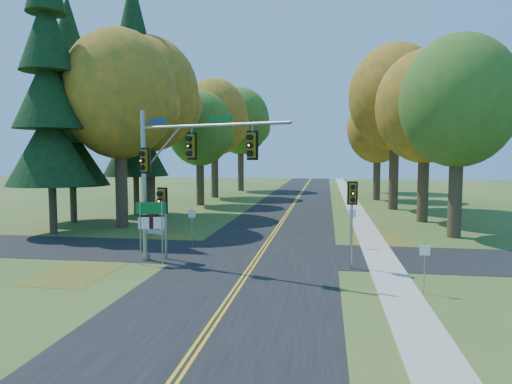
# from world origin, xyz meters

# --- Properties ---
(ground) EXTENTS (160.00, 160.00, 0.00)m
(ground) POSITION_xyz_m (0.00, 0.00, 0.00)
(ground) COLOR #2B501C
(ground) RESTS_ON ground
(road_main) EXTENTS (8.00, 160.00, 0.02)m
(road_main) POSITION_xyz_m (0.00, 0.00, 0.01)
(road_main) COLOR black
(road_main) RESTS_ON ground
(road_cross) EXTENTS (60.00, 6.00, 0.02)m
(road_cross) POSITION_xyz_m (0.00, 2.00, 0.01)
(road_cross) COLOR black
(road_cross) RESTS_ON ground
(centerline_left) EXTENTS (0.10, 160.00, 0.01)m
(centerline_left) POSITION_xyz_m (-0.10, 0.00, 0.03)
(centerline_left) COLOR gold
(centerline_left) RESTS_ON road_main
(centerline_right) EXTENTS (0.10, 160.00, 0.01)m
(centerline_right) POSITION_xyz_m (0.10, 0.00, 0.03)
(centerline_right) COLOR gold
(centerline_right) RESTS_ON road_main
(sidewalk_east) EXTENTS (1.60, 160.00, 0.06)m
(sidewalk_east) POSITION_xyz_m (6.20, 0.00, 0.03)
(sidewalk_east) COLOR #9E998E
(sidewalk_east) RESTS_ON ground
(leaf_patch_w_near) EXTENTS (4.00, 6.00, 0.00)m
(leaf_patch_w_near) POSITION_xyz_m (-6.50, 4.00, 0.01)
(leaf_patch_w_near) COLOR brown
(leaf_patch_w_near) RESTS_ON ground
(leaf_patch_e) EXTENTS (3.50, 8.00, 0.00)m
(leaf_patch_e) POSITION_xyz_m (6.80, 6.00, 0.01)
(leaf_patch_e) COLOR brown
(leaf_patch_e) RESTS_ON ground
(leaf_patch_w_far) EXTENTS (3.00, 5.00, 0.00)m
(leaf_patch_w_far) POSITION_xyz_m (-7.50, -3.00, 0.01)
(leaf_patch_w_far) COLOR brown
(leaf_patch_w_far) RESTS_ON ground
(tree_w_a) EXTENTS (8.00, 8.00, 14.15)m
(tree_w_a) POSITION_xyz_m (-11.13, 9.38, 9.49)
(tree_w_a) COLOR #38281C
(tree_w_a) RESTS_ON ground
(tree_e_a) EXTENTS (7.20, 7.20, 12.73)m
(tree_e_a) POSITION_xyz_m (11.57, 8.77, 8.53)
(tree_e_a) COLOR #38281C
(tree_e_a) RESTS_ON ground
(tree_w_b) EXTENTS (8.60, 8.60, 15.38)m
(tree_w_b) POSITION_xyz_m (-11.72, 16.29, 10.37)
(tree_w_b) COLOR #38281C
(tree_w_b) RESTS_ON ground
(tree_e_b) EXTENTS (7.60, 7.60, 13.33)m
(tree_e_b) POSITION_xyz_m (10.97, 15.58, 8.90)
(tree_e_b) COLOR #38281C
(tree_e_b) RESTS_ON ground
(tree_w_c) EXTENTS (6.80, 6.80, 11.91)m
(tree_w_c) POSITION_xyz_m (-9.54, 24.47, 7.94)
(tree_w_c) COLOR #38281C
(tree_w_c) RESTS_ON ground
(tree_e_c) EXTENTS (8.80, 8.80, 15.79)m
(tree_e_c) POSITION_xyz_m (9.88, 23.69, 10.66)
(tree_e_c) COLOR #38281C
(tree_e_c) RESTS_ON ground
(tree_w_d) EXTENTS (8.20, 8.20, 14.56)m
(tree_w_d) POSITION_xyz_m (-10.13, 33.18, 9.78)
(tree_w_d) COLOR #38281C
(tree_w_d) RESTS_ON ground
(tree_e_d) EXTENTS (7.00, 7.00, 12.32)m
(tree_e_d) POSITION_xyz_m (9.26, 32.87, 8.24)
(tree_e_d) COLOR #38281C
(tree_e_d) RESTS_ON ground
(tree_w_e) EXTENTS (8.40, 8.40, 14.97)m
(tree_w_e) POSITION_xyz_m (-8.92, 44.09, 10.07)
(tree_w_e) COLOR #38281C
(tree_w_e) RESTS_ON ground
(tree_e_e) EXTENTS (7.80, 7.80, 13.74)m
(tree_e_e) POSITION_xyz_m (10.47, 43.58, 9.19)
(tree_e_e) COLOR #38281C
(tree_e_e) RESTS_ON ground
(pine_a) EXTENTS (5.60, 5.60, 19.48)m
(pine_a) POSITION_xyz_m (-14.50, 6.00, 9.18)
(pine_a) COLOR #38281C
(pine_a) RESTS_ON ground
(pine_b) EXTENTS (5.60, 5.60, 17.31)m
(pine_b) POSITION_xyz_m (-16.00, 11.00, 8.16)
(pine_b) COLOR #38281C
(pine_b) RESTS_ON ground
(pine_c) EXTENTS (5.60, 5.60, 20.56)m
(pine_c) POSITION_xyz_m (-13.00, 16.00, 9.69)
(pine_c) COLOR #38281C
(pine_c) RESTS_ON ground
(traffic_mast) EXTENTS (7.71, 3.01, 7.40)m
(traffic_mast) POSITION_xyz_m (-3.58, -1.09, 4.76)
(traffic_mast) COLOR gray
(traffic_mast) RESTS_ON ground
(east_signal_pole) EXTENTS (0.47, 0.54, 4.06)m
(east_signal_pole) POSITION_xyz_m (4.60, -0.70, 3.07)
(east_signal_pole) COLOR #909398
(east_signal_pole) RESTS_ON ground
(ped_signal_pole) EXTENTS (0.57, 0.67, 3.65)m
(ped_signal_pole) POSITION_xyz_m (-4.55, -0.22, 2.71)
(ped_signal_pole) COLOR gray
(ped_signal_pole) RESTS_ON ground
(route_sign_cluster) EXTENTS (1.41, 0.35, 3.08)m
(route_sign_cluster) POSITION_xyz_m (-4.80, -1.13, 2.17)
(route_sign_cluster) COLOR gray
(route_sign_cluster) RESTS_ON ground
(info_kiosk) EXTENTS (1.43, 0.79, 2.04)m
(info_kiosk) POSITION_xyz_m (-7.87, 6.99, 1.02)
(info_kiosk) COLOR silver
(info_kiosk) RESTS_ON ground
(reg_sign_e_north) EXTENTS (0.43, 0.13, 2.26)m
(reg_sign_e_north) POSITION_xyz_m (4.87, 4.26, 1.55)
(reg_sign_e_north) COLOR gray
(reg_sign_e_north) RESTS_ON ground
(reg_sign_e_south) EXTENTS (0.37, 0.06, 1.95)m
(reg_sign_e_south) POSITION_xyz_m (7.12, -4.01, 1.34)
(reg_sign_e_south) COLOR gray
(reg_sign_e_south) RESTS_ON ground
(reg_sign_w) EXTENTS (0.41, 0.06, 2.16)m
(reg_sign_w) POSITION_xyz_m (-4.20, 3.50, 1.48)
(reg_sign_w) COLOR gray
(reg_sign_w) RESTS_ON ground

